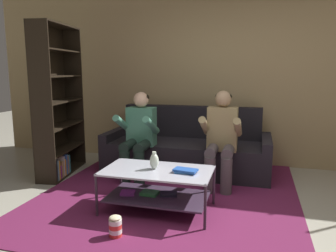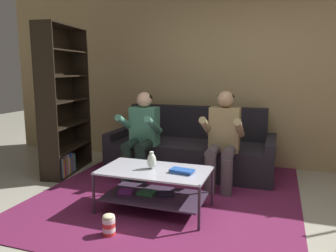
% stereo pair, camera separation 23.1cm
% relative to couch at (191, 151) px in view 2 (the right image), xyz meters
% --- Properties ---
extents(ground, '(16.80, 16.80, 0.00)m').
position_rel_couch_xyz_m(ground, '(0.63, -1.83, -0.30)').
color(ground, '#AFAC9A').
extents(back_partition, '(8.40, 0.12, 2.90)m').
position_rel_couch_xyz_m(back_partition, '(0.63, 0.63, 1.15)').
color(back_partition, tan).
rests_on(back_partition, ground).
extents(couch, '(2.39, 0.92, 0.94)m').
position_rel_couch_xyz_m(couch, '(0.00, 0.00, 0.00)').
color(couch, black).
rests_on(couch, ground).
extents(person_seated_left, '(0.50, 0.58, 1.19)m').
position_rel_couch_xyz_m(person_seated_left, '(-0.56, -0.55, 0.35)').
color(person_seated_left, '#1C2C25').
rests_on(person_seated_left, ground).
extents(person_seated_right, '(0.50, 0.58, 1.23)m').
position_rel_couch_xyz_m(person_seated_right, '(0.56, -0.55, 0.37)').
color(person_seated_right, '#544A4D').
rests_on(person_seated_right, ground).
extents(coffee_table, '(1.14, 0.64, 0.45)m').
position_rel_couch_xyz_m(coffee_table, '(-0.01, -1.49, -0.01)').
color(coffee_table, silver).
rests_on(coffee_table, ground).
extents(area_rug, '(3.00, 3.43, 0.01)m').
position_rel_couch_xyz_m(area_rug, '(-0.00, -0.87, -0.30)').
color(area_rug, '#6B1E47').
rests_on(area_rug, ground).
extents(vase, '(0.10, 0.10, 0.19)m').
position_rel_couch_xyz_m(vase, '(-0.04, -1.47, 0.24)').
color(vase, silver).
rests_on(vase, coffee_table).
extents(book_stack, '(0.26, 0.16, 0.04)m').
position_rel_couch_xyz_m(book_stack, '(0.30, -1.51, 0.17)').
color(book_stack, '#2C5FA9').
rests_on(book_stack, coffee_table).
extents(bookshelf, '(0.45, 1.08, 2.11)m').
position_rel_couch_xyz_m(bookshelf, '(-1.77, -0.65, 0.60)').
color(bookshelf, black).
rests_on(bookshelf, ground).
extents(popcorn_tub, '(0.12, 0.12, 0.21)m').
position_rel_couch_xyz_m(popcorn_tub, '(-0.20, -2.14, -0.20)').
color(popcorn_tub, red).
rests_on(popcorn_tub, ground).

